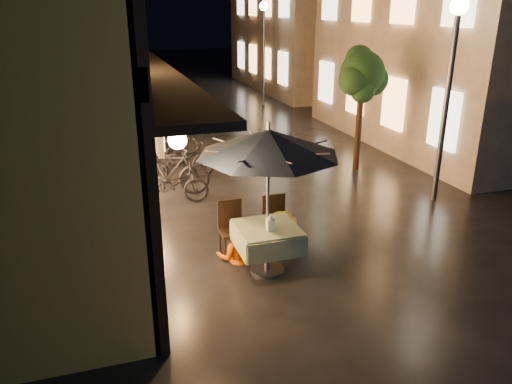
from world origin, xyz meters
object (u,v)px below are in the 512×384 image
object	(u,v)px
streetlamp_near	(451,65)
person_orange	(236,219)
cafe_table	(267,238)
patio_umbrella	(268,143)
table_lantern	(270,222)
bicycle_0	(171,185)
person_yellow	(283,213)

from	to	relation	value
streetlamp_near	person_orange	bearing A→B (deg)	-164.91
cafe_table	patio_umbrella	world-z (taller)	patio_umbrella
cafe_table	person_orange	xyz separation A→B (m)	(-0.36, 0.55, 0.14)
cafe_table	table_lantern	xyz separation A→B (m)	(0.00, -0.13, 0.33)
bicycle_0	person_yellow	bearing A→B (deg)	-145.29
cafe_table	bicycle_0	world-z (taller)	bicycle_0
cafe_table	patio_umbrella	bearing A→B (deg)	-90.00
person_yellow	bicycle_0	size ratio (longest dim) A/B	0.89
patio_umbrella	table_lantern	world-z (taller)	patio_umbrella
patio_umbrella	table_lantern	size ratio (longest dim) A/B	9.84
streetlamp_near	patio_umbrella	distance (m)	5.00
person_yellow	bicycle_0	distance (m)	3.23
cafe_table	person_orange	size ratio (longest dim) A/B	0.69
streetlamp_near	cafe_table	xyz separation A→B (m)	(-4.56, -1.88, -2.33)
streetlamp_near	cafe_table	world-z (taller)	streetlamp_near
patio_umbrella	table_lantern	bearing A→B (deg)	-90.00
streetlamp_near	table_lantern	xyz separation A→B (m)	(-4.56, -2.01, -2.00)
streetlamp_near	patio_umbrella	xyz separation A→B (m)	(-4.56, -1.88, -0.77)
streetlamp_near	table_lantern	distance (m)	5.37
person_orange	person_yellow	size ratio (longest dim) A/B	1.01
patio_umbrella	cafe_table	bearing A→B (deg)	90.00
table_lantern	person_orange	xyz separation A→B (m)	(-0.36, 0.68, -0.20)
person_orange	bicycle_0	xyz separation A→B (m)	(-0.66, 2.88, -0.30)
person_yellow	bicycle_0	xyz separation A→B (m)	(-1.50, 2.84, -0.29)
streetlamp_near	bicycle_0	size ratio (longest dim) A/B	2.63
streetlamp_near	table_lantern	bearing A→B (deg)	-156.26
streetlamp_near	patio_umbrella	size ratio (longest dim) A/B	1.72
patio_umbrella	person_orange	world-z (taller)	patio_umbrella
table_lantern	streetlamp_near	bearing A→B (deg)	23.74
bicycle_0	person_orange	bearing A→B (deg)	-160.14
streetlamp_near	table_lantern	world-z (taller)	streetlamp_near
patio_umbrella	person_yellow	world-z (taller)	patio_umbrella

